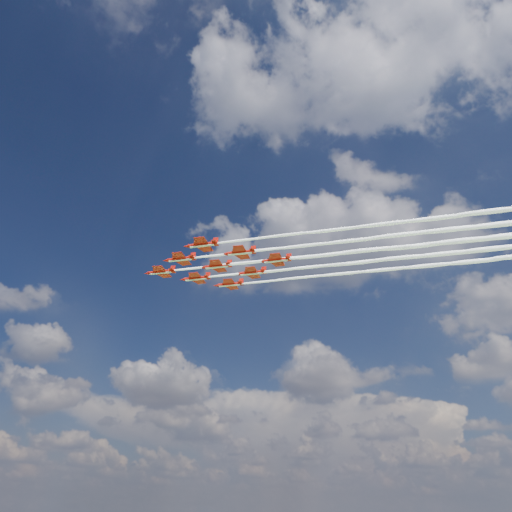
# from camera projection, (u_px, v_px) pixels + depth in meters

# --- Properties ---
(jet_lead) EXTENTS (120.08, 18.99, 2.72)m
(jet_lead) POSITION_uv_depth(u_px,v_px,m) (332.00, 254.00, 154.64)
(jet_lead) COLOR #B21109
(jet_row2_port) EXTENTS (120.08, 18.99, 2.72)m
(jet_row2_port) POSITION_uv_depth(u_px,v_px,m) (363.00, 239.00, 146.11)
(jet_row2_port) COLOR #B21109
(jet_row2_starb) EXTENTS (120.08, 18.99, 2.72)m
(jet_row2_starb) POSITION_uv_depth(u_px,v_px,m) (365.00, 262.00, 159.21)
(jet_row2_starb) COLOR #B21109
(jet_row3_port) EXTENTS (120.08, 18.99, 2.72)m
(jet_row3_port) POSITION_uv_depth(u_px,v_px,m) (397.00, 222.00, 137.58)
(jet_row3_port) COLOR #B21109
(jet_row3_centre) EXTENTS (120.08, 18.99, 2.72)m
(jet_row3_centre) POSITION_uv_depth(u_px,v_px,m) (396.00, 247.00, 150.68)
(jet_row3_centre) COLOR #B21109
(jet_row3_starb) EXTENTS (120.08, 18.99, 2.72)m
(jet_row3_starb) POSITION_uv_depth(u_px,v_px,m) (396.00, 268.00, 163.78)
(jet_row3_starb) COLOR #B21109
(jet_row4_port) EXTENTS (120.08, 18.99, 2.72)m
(jet_row4_port) POSITION_uv_depth(u_px,v_px,m) (432.00, 232.00, 142.16)
(jet_row4_port) COLOR #B21109
(jet_row4_starb) EXTENTS (120.08, 18.99, 2.72)m
(jet_row4_starb) POSITION_uv_depth(u_px,v_px,m) (428.00, 255.00, 155.26)
(jet_row4_starb) COLOR #B21109
(jet_tail) EXTENTS (120.08, 18.99, 2.72)m
(jet_tail) POSITION_uv_depth(u_px,v_px,m) (465.00, 240.00, 146.73)
(jet_tail) COLOR #B21109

